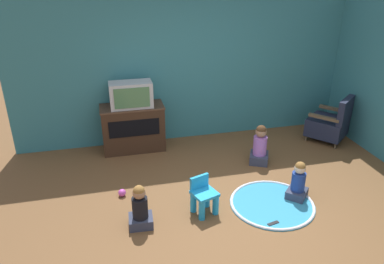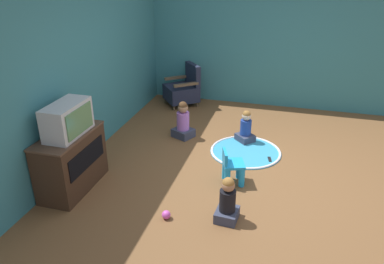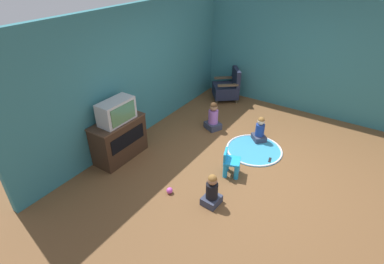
# 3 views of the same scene
# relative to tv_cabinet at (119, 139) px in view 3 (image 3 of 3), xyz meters

# --- Properties ---
(ground_plane) EXTENTS (30.00, 30.00, 0.00)m
(ground_plane) POSITION_rel_tv_cabinet_xyz_m (1.09, -2.12, -0.40)
(ground_plane) COLOR brown
(wall_back) EXTENTS (5.81, 0.12, 2.58)m
(wall_back) POSITION_rel_tv_cabinet_xyz_m (0.99, 0.31, 0.89)
(wall_back) COLOR teal
(wall_back) RESTS_ON ground_plane
(wall_right) EXTENTS (0.12, 5.49, 2.58)m
(wall_right) POSITION_rel_tv_cabinet_xyz_m (3.84, -2.37, 0.89)
(wall_right) COLOR teal
(wall_right) RESTS_ON ground_plane
(tv_cabinet) EXTENTS (1.02, 0.48, 0.77)m
(tv_cabinet) POSITION_rel_tv_cabinet_xyz_m (0.00, 0.00, 0.00)
(tv_cabinet) COLOR #382316
(tv_cabinet) RESTS_ON ground_plane
(television) EXTENTS (0.67, 0.34, 0.41)m
(television) POSITION_rel_tv_cabinet_xyz_m (0.00, -0.04, 0.58)
(television) COLOR #B7B7BC
(television) RESTS_ON tv_cabinet
(black_armchair) EXTENTS (0.83, 0.83, 0.83)m
(black_armchair) POSITION_rel_tv_cabinet_xyz_m (3.35, -0.48, -0.08)
(black_armchair) COLOR brown
(black_armchair) RESTS_ON ground_plane
(yellow_kid_chair) EXTENTS (0.36, 0.35, 0.47)m
(yellow_kid_chair) POSITION_rel_tv_cabinet_xyz_m (0.67, -1.97, -0.19)
(yellow_kid_chair) COLOR #1E99DB
(yellow_kid_chair) RESTS_ON ground_plane
(play_mat) EXTENTS (1.10, 1.10, 0.04)m
(play_mat) POSITION_rel_tv_cabinet_xyz_m (1.58, -2.03, -0.39)
(play_mat) COLOR teal
(play_mat) RESTS_ON ground_plane
(child_watching_left) EXTENTS (0.36, 0.36, 0.54)m
(child_watching_left) POSITION_rel_tv_cabinet_xyz_m (1.96, -1.96, -0.16)
(child_watching_left) COLOR #33384C
(child_watching_left) RESTS_ON ground_plane
(child_watching_center) EXTENTS (0.30, 0.26, 0.56)m
(child_watching_center) POSITION_rel_tv_cabinet_xyz_m (-0.13, -2.05, -0.16)
(child_watching_center) COLOR #33384C
(child_watching_center) RESTS_ON ground_plane
(child_watching_right) EXTENTS (0.39, 0.41, 0.63)m
(child_watching_right) POSITION_rel_tv_cabinet_xyz_m (1.86, -0.93, -0.12)
(child_watching_right) COLOR #33384C
(child_watching_right) RESTS_ON ground_plane
(toy_ball) EXTENTS (0.10, 0.10, 0.10)m
(toy_ball) POSITION_rel_tv_cabinet_xyz_m (-0.30, -1.38, -0.35)
(toy_ball) COLOR #CC4CB2
(toy_ball) RESTS_ON ground_plane
(remote_control) EXTENTS (0.16, 0.08, 0.02)m
(remote_control) POSITION_rel_tv_cabinet_xyz_m (1.42, -2.41, -0.39)
(remote_control) COLOR black
(remote_control) RESTS_ON ground_plane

